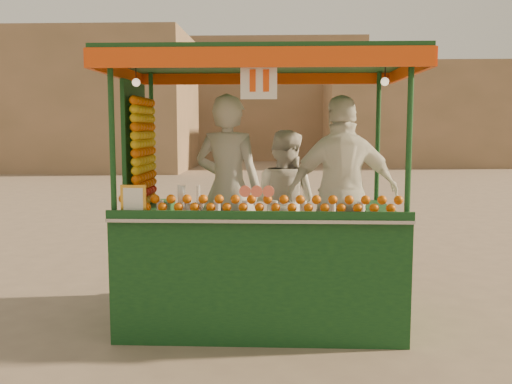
{
  "coord_description": "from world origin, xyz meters",
  "views": [
    {
      "loc": [
        0.07,
        -5.36,
        1.89
      ],
      "look_at": [
        -0.15,
        0.01,
        1.28
      ],
      "focal_mm": 39.41,
      "sensor_mm": 36.0,
      "label": 1
    }
  ],
  "objects_px": {
    "vendor_middle": "(284,203)",
    "vendor_right": "(343,194)",
    "vendor_left": "(228,189)",
    "juice_cart": "(254,238)"
  },
  "relations": [
    {
      "from": "vendor_middle",
      "to": "vendor_right",
      "type": "distance_m",
      "value": 0.82
    },
    {
      "from": "vendor_left",
      "to": "vendor_middle",
      "type": "xyz_separation_m",
      "value": [
        0.58,
        0.27,
        -0.18
      ]
    },
    {
      "from": "vendor_right",
      "to": "vendor_left",
      "type": "bearing_deg",
      "value": -23.41
    },
    {
      "from": "vendor_middle",
      "to": "vendor_right",
      "type": "xyz_separation_m",
      "value": [
        0.57,
        -0.55,
        0.17
      ]
    },
    {
      "from": "juice_cart",
      "to": "vendor_right",
      "type": "relative_size",
      "value": 1.49
    },
    {
      "from": "vendor_middle",
      "to": "vendor_right",
      "type": "relative_size",
      "value": 0.82
    },
    {
      "from": "juice_cart",
      "to": "vendor_right",
      "type": "distance_m",
      "value": 0.97
    },
    {
      "from": "vendor_right",
      "to": "vendor_middle",
      "type": "bearing_deg",
      "value": -53.55
    },
    {
      "from": "juice_cart",
      "to": "vendor_middle",
      "type": "distance_m",
      "value": 0.78
    },
    {
      "from": "vendor_middle",
      "to": "vendor_left",
      "type": "bearing_deg",
      "value": 49.12
    }
  ]
}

